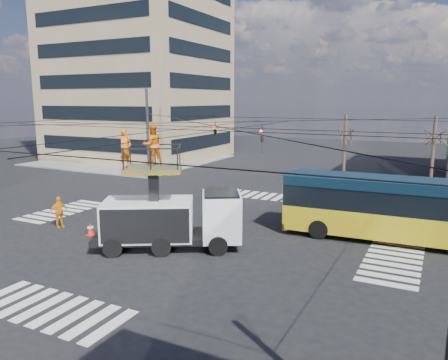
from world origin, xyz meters
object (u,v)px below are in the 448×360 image
(traffic_cone, at_px, (90,229))
(flagger, at_px, (300,214))
(utility_truck, at_px, (171,208))
(city_bus, at_px, (415,210))
(worker_ground, at_px, (59,212))

(traffic_cone, distance_m, flagger, 11.39)
(utility_truck, height_order, city_bus, utility_truck)
(utility_truck, relative_size, traffic_cone, 11.18)
(worker_ground, bearing_deg, flagger, -44.58)
(city_bus, relative_size, traffic_cone, 20.01)
(utility_truck, distance_m, city_bus, 11.98)
(city_bus, height_order, traffic_cone, city_bus)
(city_bus, xyz_separation_m, traffic_cone, (-15.36, -6.18, -1.40))
(flagger, bearing_deg, traffic_cone, -69.44)
(city_bus, distance_m, traffic_cone, 16.62)
(utility_truck, xyz_separation_m, traffic_cone, (-4.96, -0.26, -1.66))
(city_bus, bearing_deg, worker_ground, -164.10)
(utility_truck, bearing_deg, traffic_cone, 153.52)
(worker_ground, bearing_deg, utility_truck, -70.95)
(traffic_cone, height_order, flagger, flagger)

